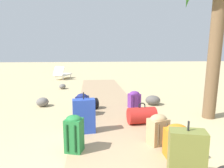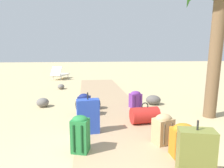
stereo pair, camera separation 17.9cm
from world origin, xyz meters
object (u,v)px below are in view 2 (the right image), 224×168
object	(u,v)px
suitcase_blue	(88,116)
backpack_orange	(183,139)
duffel_bag_red	(145,115)
backpack_purple	(135,99)
backpack_green	(80,133)
palm_tree_near_right	(222,0)
suitcase_olive	(196,155)
backpack_navy	(84,104)
duffel_bag_black	(88,104)
lounge_chair	(60,74)
backpack_tan	(163,128)

from	to	relation	value
suitcase_blue	backpack_orange	xyz separation A→B (m)	(1.42, -1.09, -0.07)
duffel_bag_red	backpack_orange	size ratio (longest dim) A/B	1.24
suitcase_blue	backpack_purple	bearing A→B (deg)	50.29
backpack_green	duffel_bag_red	xyz separation A→B (m)	(1.41, 1.13, -0.13)
backpack_green	palm_tree_near_right	world-z (taller)	palm_tree_near_right
palm_tree_near_right	suitcase_olive	bearing A→B (deg)	-128.34
backpack_orange	backpack_navy	distance (m)	2.66
duffel_bag_red	palm_tree_near_right	world-z (taller)	palm_tree_near_right
backpack_green	duffel_bag_black	bearing A→B (deg)	86.14
duffel_bag_red	backpack_orange	distance (m)	1.48
backpack_purple	backpack_navy	size ratio (longest dim) A/B	0.86
backpack_orange	duffel_bag_black	xyz separation A→B (m)	(-1.39, 2.71, -0.12)
backpack_orange	lounge_chair	size ratio (longest dim) A/B	0.32
backpack_green	suitcase_olive	distance (m)	1.69
suitcase_olive	duffel_bag_red	distance (m)	2.06
duffel_bag_red	lounge_chair	size ratio (longest dim) A/B	0.40
backpack_purple	suitcase_olive	bearing A→B (deg)	-91.80
backpack_green	backpack_tan	size ratio (longest dim) A/B	1.14
suitcase_olive	lounge_chair	world-z (taller)	suitcase_olive
duffel_bag_red	suitcase_blue	size ratio (longest dim) A/B	0.78
backpack_tan	backpack_green	bearing A→B (deg)	-175.31
suitcase_blue	backpack_purple	world-z (taller)	suitcase_blue
backpack_green	suitcase_blue	bearing A→B (deg)	79.62
duffel_bag_red	backpack_orange	bearing A→B (deg)	-84.30
suitcase_olive	suitcase_blue	distance (m)	2.11
backpack_green	lounge_chair	bearing A→B (deg)	98.65
backpack_orange	palm_tree_near_right	world-z (taller)	palm_tree_near_right
suitcase_olive	backpack_green	bearing A→B (deg)	147.15
duffel_bag_black	lounge_chair	size ratio (longest dim) A/B	0.43
backpack_navy	duffel_bag_black	bearing A→B (deg)	78.89
backpack_green	lounge_chair	world-z (taller)	lounge_chair
duffel_bag_red	backpack_navy	world-z (taller)	backpack_navy
suitcase_olive	backpack_purple	size ratio (longest dim) A/B	1.60
backpack_purple	backpack_navy	bearing A→B (deg)	-159.00
suitcase_olive	backpack_purple	bearing A→B (deg)	88.20
backpack_green	palm_tree_near_right	bearing A→B (deg)	24.30
lounge_chair	suitcase_olive	bearing A→B (deg)	-74.71
backpack_green	duffel_bag_red	world-z (taller)	backpack_green
duffel_bag_red	duffel_bag_black	distance (m)	1.76
backpack_tan	duffel_bag_red	xyz separation A→B (m)	(-0.02, 1.02, -0.09)
backpack_tan	lounge_chair	bearing A→B (deg)	106.89
duffel_bag_red	suitcase_blue	world-z (taller)	suitcase_blue
backpack_navy	backpack_orange	bearing A→B (deg)	-55.81
backpack_green	backpack_orange	world-z (taller)	backpack_green
duffel_bag_black	palm_tree_near_right	bearing A→B (deg)	-15.23
backpack_orange	duffel_bag_black	bearing A→B (deg)	117.20
backpack_tan	suitcase_blue	distance (m)	1.44
duffel_bag_black	palm_tree_near_right	distance (m)	4.23
suitcase_blue	backpack_orange	distance (m)	1.79
suitcase_blue	lounge_chair	xyz separation A→B (m)	(-1.61, 8.90, -0.09)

